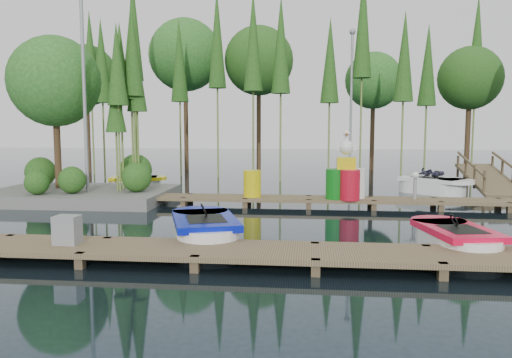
# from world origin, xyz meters

# --- Properties ---
(ground_plane) EXTENTS (90.00, 90.00, 0.00)m
(ground_plane) POSITION_xyz_m (0.00, 0.00, 0.00)
(ground_plane) COLOR #1B2A34
(near_dock) EXTENTS (18.00, 1.50, 0.50)m
(near_dock) POSITION_xyz_m (0.00, -4.50, 0.23)
(near_dock) COLOR brown
(near_dock) RESTS_ON ground
(far_dock) EXTENTS (15.00, 1.20, 0.50)m
(far_dock) POSITION_xyz_m (1.00, 2.50, 0.23)
(far_dock) COLOR brown
(far_dock) RESTS_ON ground
(island) EXTENTS (6.20, 4.20, 6.75)m
(island) POSITION_xyz_m (-6.30, 3.29, 3.18)
(island) COLOR slate
(island) RESTS_ON ground
(tree_screen) EXTENTS (34.42, 18.53, 10.31)m
(tree_screen) POSITION_xyz_m (-2.04, 10.60, 6.12)
(tree_screen) COLOR #47321E
(tree_screen) RESTS_ON ground
(lamp_island) EXTENTS (0.30, 0.30, 7.25)m
(lamp_island) POSITION_xyz_m (-5.50, 2.50, 4.26)
(lamp_island) COLOR gray
(lamp_island) RESTS_ON ground
(lamp_rear) EXTENTS (0.30, 0.30, 7.25)m
(lamp_rear) POSITION_xyz_m (4.00, 11.00, 4.26)
(lamp_rear) COLOR gray
(lamp_rear) RESTS_ON ground
(ramp) EXTENTS (1.50, 3.94, 1.49)m
(ramp) POSITION_xyz_m (9.00, 6.50, 0.59)
(ramp) COLOR brown
(ramp) RESTS_ON ground
(boat_blue) EXTENTS (2.16, 3.18, 0.98)m
(boat_blue) POSITION_xyz_m (-0.28, -2.96, 0.28)
(boat_blue) COLOR white
(boat_blue) RESTS_ON ground
(boat_red) EXTENTS (1.65, 2.77, 0.87)m
(boat_red) POSITION_xyz_m (5.04, -3.20, 0.25)
(boat_red) COLOR white
(boat_red) RESTS_ON ground
(boat_yellow_far) EXTENTS (2.67, 1.69, 1.24)m
(boat_yellow_far) POSITION_xyz_m (-5.21, 6.31, 0.26)
(boat_yellow_far) COLOR white
(boat_yellow_far) RESTS_ON ground
(boat_white_far) EXTENTS (3.09, 2.93, 1.39)m
(boat_white_far) POSITION_xyz_m (6.84, 6.26, 0.31)
(boat_white_far) COLOR white
(boat_white_far) RESTS_ON ground
(utility_cabinet) EXTENTS (0.46, 0.39, 0.56)m
(utility_cabinet) POSITION_xyz_m (-2.70, -4.50, 0.58)
(utility_cabinet) COLOR gray
(utility_cabinet) RESTS_ON near_dock
(yellow_barrel) EXTENTS (0.58, 0.58, 0.87)m
(yellow_barrel) POSITION_xyz_m (0.16, 2.50, 0.74)
(yellow_barrel) COLOR #D1C00B
(yellow_barrel) RESTS_ON far_dock
(drum_cluster) EXTENTS (1.27, 1.17, 2.20)m
(drum_cluster) POSITION_xyz_m (3.22, 2.34, 0.94)
(drum_cluster) COLOR #0B6B13
(drum_cluster) RESTS_ON far_dock
(seagull_post) EXTENTS (0.55, 0.30, 0.88)m
(seagull_post) POSITION_xyz_m (5.37, 2.50, 0.89)
(seagull_post) COLOR gray
(seagull_post) RESTS_ON far_dock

